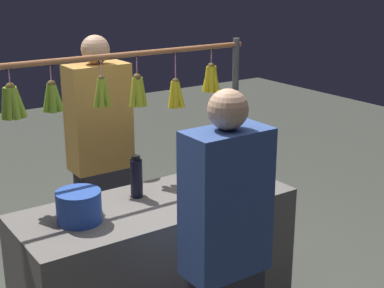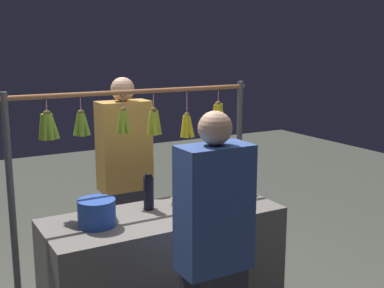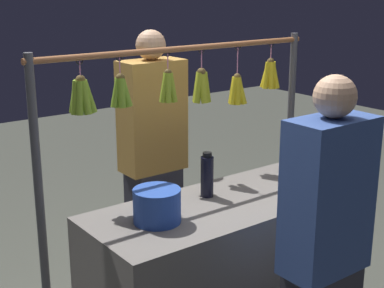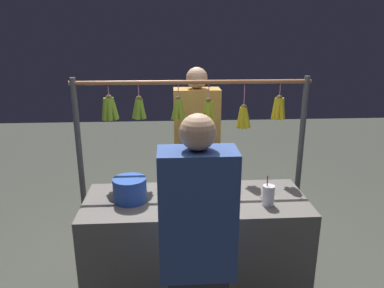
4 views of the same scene
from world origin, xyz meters
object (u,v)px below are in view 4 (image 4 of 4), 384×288
at_px(water_bottle, 187,177).
at_px(blue_bucket, 130,190).
at_px(drink_cup, 268,195).
at_px(customer_person, 197,266).
at_px(vendor_person, 197,162).

xyz_separation_m(water_bottle, blue_bucket, (0.40, 0.13, -0.03)).
distance_m(drink_cup, customer_person, 0.77).
relative_size(blue_bucket, drink_cup, 1.08).
bearing_deg(water_bottle, customer_person, 90.71).
height_order(blue_bucket, drink_cup, drink_cup).
bearing_deg(water_bottle, drink_cup, 155.02).
distance_m(water_bottle, blue_bucket, 0.42).
relative_size(vendor_person, customer_person, 1.05).
xyz_separation_m(water_bottle, customer_person, (-0.01, 0.80, -0.18)).
distance_m(blue_bucket, customer_person, 0.80).
bearing_deg(vendor_person, customer_person, 85.87).
height_order(water_bottle, drink_cup, water_bottle).
bearing_deg(blue_bucket, vendor_person, -122.02).
relative_size(drink_cup, customer_person, 0.13).
height_order(vendor_person, customer_person, vendor_person).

